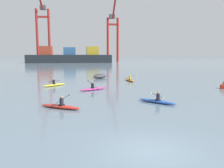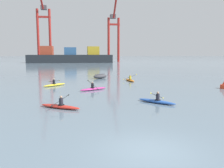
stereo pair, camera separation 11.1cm
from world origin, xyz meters
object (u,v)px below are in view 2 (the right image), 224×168
at_px(gantry_crane_west_mid, 114,30).
at_px(kayak_magenta, 93,89).
at_px(kayak_red, 60,106).
at_px(gantry_crane_west, 43,25).
at_px(kayak_blue, 157,101).
at_px(capsized_dinghy, 100,76).
at_px(kayak_yellow, 55,85).
at_px(container_barge, 70,57).
at_px(channel_buoy, 224,85).
at_px(kayak_orange, 130,80).

relative_size(gantry_crane_west_mid, kayak_magenta, 11.03).
bearing_deg(kayak_red, gantry_crane_west, 98.54).
height_order(kayak_blue, kayak_magenta, kayak_magenta).
bearing_deg(capsized_dinghy, gantry_crane_west, 103.93).
xyz_separation_m(gantry_crane_west, capsized_dinghy, (19.95, -80.42, -17.30)).
bearing_deg(kayak_yellow, gantry_crane_west, 98.68).
xyz_separation_m(gantry_crane_west_mid, kayak_blue, (-11.64, -100.67, -15.97)).
xyz_separation_m(gantry_crane_west, kayak_red, (15.13, -100.74, -17.48)).
bearing_deg(capsized_dinghy, container_barge, 95.82).
height_order(gantry_crane_west_mid, kayak_blue, gantry_crane_west_mid).
xyz_separation_m(channel_buoy, kayak_red, (-18.03, -7.31, -0.19)).
bearing_deg(kayak_yellow, capsized_dinghy, 50.75).
bearing_deg(gantry_crane_west_mid, container_barge, -151.53).
bearing_deg(kayak_orange, gantry_crane_west, 105.83).
bearing_deg(container_barge, gantry_crane_west, 139.54).
height_order(kayak_red, kayak_yellow, same).
distance_m(kayak_orange, kayak_blue, 15.42).
bearing_deg(container_barge, gantry_crane_west_mid, 28.47).
height_order(container_barge, kayak_red, container_barge).
height_order(channel_buoy, kayak_yellow, channel_buoy).
height_order(gantry_crane_west, kayak_magenta, gantry_crane_west).
height_order(container_barge, gantry_crane_west, gantry_crane_west).
distance_m(kayak_red, kayak_orange, 18.42).
bearing_deg(kayak_red, kayak_magenta, 70.55).
relative_size(channel_buoy, kayak_orange, 0.29).
bearing_deg(kayak_orange, capsized_dinghy, 134.04).
bearing_deg(kayak_orange, gantry_crane_west_mid, 83.02).
height_order(channel_buoy, kayak_blue, kayak_blue).
height_order(gantry_crane_west, channel_buoy, gantry_crane_west).
xyz_separation_m(container_barge, kayak_orange, (11.11, -73.61, -2.43)).
bearing_deg(kayak_blue, channel_buoy, 32.20).
distance_m(container_barge, channel_buoy, 84.94).
height_order(gantry_crane_west_mid, kayak_orange, gantry_crane_west_mid).
relative_size(container_barge, kayak_magenta, 11.57).
bearing_deg(container_barge, kayak_orange, -81.42).
relative_size(container_barge, kayak_blue, 12.64).
height_order(capsized_dinghy, kayak_magenta, kayak_magenta).
distance_m(kayak_yellow, kayak_magenta, 6.14).
relative_size(kayak_red, kayak_magenta, 0.99).
height_order(container_barge, kayak_blue, container_barge).
relative_size(gantry_crane_west_mid, capsized_dinghy, 12.75).
relative_size(container_barge, capsized_dinghy, 13.37).
distance_m(kayak_orange, kayak_magenta, 9.81).
xyz_separation_m(capsized_dinghy, kayak_red, (-4.82, -20.32, -0.18)).
height_order(kayak_yellow, kayak_magenta, kayak_magenta).
bearing_deg(channel_buoy, container_barge, 103.82).
relative_size(capsized_dinghy, kayak_magenta, 0.86).
xyz_separation_m(channel_buoy, kayak_yellow, (-19.68, 5.09, -0.19)).
bearing_deg(channel_buoy, kayak_orange, 136.07).
bearing_deg(gantry_crane_west_mid, kayak_yellow, -103.24).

